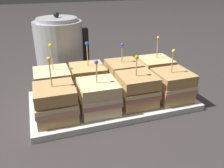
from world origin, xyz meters
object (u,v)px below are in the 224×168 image
object	(u,v)px
sandwich_front_center_right	(137,90)
sandwich_front_far_right	(172,86)
serving_platter	(112,101)
sandwich_back_center_right	(123,75)
kettle_steel	(60,49)
sandwich_front_far_left	(56,103)
sandwich_back_center_left	(88,80)
sandwich_front_center_left	(98,97)
sandwich_back_far_right	(155,71)
sandwich_back_far_left	(53,85)

from	to	relation	value
sandwich_front_center_right	sandwich_front_far_right	distance (m)	0.12
sandwich_front_center_right	serving_platter	bearing A→B (deg)	135.70
sandwich_front_center_right	sandwich_back_center_right	bearing A→B (deg)	88.92
serving_platter	kettle_steel	bearing A→B (deg)	114.26
sandwich_front_far_left	sandwich_back_center_left	size ratio (longest dim) A/B	1.01
sandwich_front_center_left	sandwich_back_far_right	distance (m)	0.26
sandwich_front_far_right	kettle_steel	world-z (taller)	kettle_steel
sandwich_back_far_left	kettle_steel	size ratio (longest dim) A/B	0.69
sandwich_front_center_left	sandwich_back_center_left	xyz separation A→B (m)	(-0.00, 0.12, 0.00)
sandwich_back_far_left	kettle_steel	world-z (taller)	kettle_steel
sandwich_back_center_right	serving_platter	bearing A→B (deg)	-135.73
sandwich_back_center_left	sandwich_back_center_right	world-z (taller)	sandwich_back_center_left
kettle_steel	sandwich_front_center_left	bearing A→B (deg)	-79.58
sandwich_front_far_left	sandwich_back_far_left	world-z (taller)	same
sandwich_front_center_right	kettle_steel	xyz separation A→B (m)	(-0.18, 0.32, 0.05)
sandwich_back_center_right	kettle_steel	distance (m)	0.28
sandwich_front_center_left	sandwich_front_center_right	bearing A→B (deg)	1.68
sandwich_front_center_left	sandwich_back_center_left	distance (m)	0.12
sandwich_back_far_right	sandwich_back_center_right	bearing A→B (deg)	178.96
serving_platter	sandwich_back_far_right	bearing A→B (deg)	17.58
sandwich_back_center_right	sandwich_back_center_left	bearing A→B (deg)	178.71
serving_platter	sandwich_front_center_right	bearing A→B (deg)	-44.30
sandwich_front_center_right	sandwich_back_far_right	distance (m)	0.16
sandwich_front_center_right	sandwich_back_center_left	size ratio (longest dim) A/B	0.90
sandwich_front_center_right	sandwich_front_far_left	bearing A→B (deg)	-179.20
sandwich_back_center_right	kettle_steel	world-z (taller)	kettle_steel
serving_platter	sandwich_front_far_right	world-z (taller)	sandwich_front_far_right
sandwich_front_center_left	sandwich_back_far_left	world-z (taller)	sandwich_back_far_left
serving_platter	kettle_steel	xyz separation A→B (m)	(-0.12, 0.26, 0.10)
sandwich_front_center_left	sandwich_back_far_left	distance (m)	0.16
sandwich_front_center_left	sandwich_back_far_right	bearing A→B (deg)	26.00
sandwich_front_far_left	sandwich_front_center_right	distance (m)	0.23
sandwich_front_center_left	sandwich_back_center_right	xyz separation A→B (m)	(0.12, 0.12, 0.00)
sandwich_back_far_left	sandwich_back_center_right	world-z (taller)	sandwich_back_far_left
sandwich_front_far_right	sandwich_back_far_left	bearing A→B (deg)	161.02
sandwich_back_far_right	kettle_steel	distance (m)	0.36
sandwich_front_far_right	sandwich_back_far_left	size ratio (longest dim) A/B	0.93
sandwich_back_far_left	sandwich_back_center_right	distance (m)	0.23
serving_platter	sandwich_front_far_right	bearing A→B (deg)	-19.13
sandwich_back_center_left	kettle_steel	distance (m)	0.22
sandwich_back_center_left	kettle_steel	xyz separation A→B (m)	(-0.06, 0.20, 0.05)
serving_platter	sandwich_back_center_left	world-z (taller)	sandwich_back_center_left
sandwich_front_far_left	sandwich_front_center_right	xyz separation A→B (m)	(0.23, 0.00, 0.00)
sandwich_back_far_left	sandwich_back_far_right	xyz separation A→B (m)	(0.35, -0.00, 0.00)
sandwich_front_far_left	sandwich_back_far_left	bearing A→B (deg)	87.70
sandwich_front_center_left	serving_platter	bearing A→B (deg)	44.69
sandwich_front_far_left	sandwich_front_center_left	xyz separation A→B (m)	(0.12, -0.00, -0.00)
sandwich_back_center_left	sandwich_front_far_left	bearing A→B (deg)	-134.07
sandwich_back_far_left	sandwich_back_far_right	bearing A→B (deg)	-0.47
sandwich_back_far_left	sandwich_back_center_right	bearing A→B (deg)	-0.18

